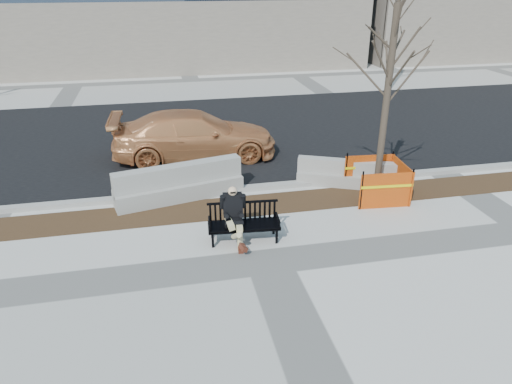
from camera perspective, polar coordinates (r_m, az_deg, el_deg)
ground at (r=9.88m, az=1.51°, el=-8.35°), size 120.00×120.00×0.00m
mulch_strip at (r=12.09m, az=-1.34°, el=-1.71°), size 40.00×1.20×0.02m
asphalt_street at (r=17.79m, az=-5.11°, el=7.07°), size 60.00×10.40×0.01m
curb at (r=12.91m, az=-2.13°, el=0.36°), size 60.00×0.25×0.12m
bench at (r=10.61m, az=-1.45°, el=-5.81°), size 1.65×0.71×0.86m
seated_man at (r=10.63m, az=-2.67°, el=-5.76°), size 0.62×0.96×1.28m
tree_fence at (r=12.98m, az=14.15°, el=-0.57°), size 2.22×2.22×5.15m
sedan at (r=15.46m, az=-7.25°, el=4.17°), size 5.21×2.28×1.49m
jersey_barrier_left at (r=12.66m, az=-9.09°, el=-0.78°), size 3.42×1.41×0.96m
jersey_barrier_right at (r=13.50m, az=10.65°, el=0.78°), size 2.66×1.58×0.77m
far_tree_right at (r=25.64m, az=15.67°, el=11.79°), size 2.83×2.83×6.12m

